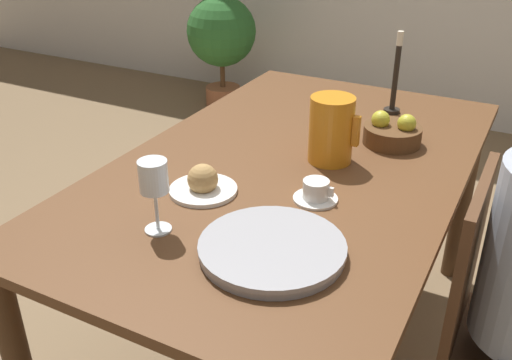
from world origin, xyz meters
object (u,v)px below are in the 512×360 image
object	(u,v)px
red_pitcher	(331,129)
potted_plant	(221,37)
wine_glass_water	(154,180)
fruit_bowl	(392,133)
candlestick_tall	(395,82)
chair_person_side	(503,339)
teacup_near_person	(316,192)
serving_tray	(272,249)
bread_plate	(203,184)

from	to	relation	value
red_pitcher	potted_plant	xyz separation A→B (m)	(-1.61, 2.03, -0.33)
wine_glass_water	fruit_bowl	xyz separation A→B (m)	(0.36, 0.78, -0.10)
wine_glass_water	candlestick_tall	xyz separation A→B (m)	(0.28, 1.07, -0.02)
chair_person_side	wine_glass_water	xyz separation A→B (m)	(-0.81, -0.35, 0.43)
teacup_near_person	candlestick_tall	xyz separation A→B (m)	(-0.00, 0.75, 0.09)
wine_glass_water	candlestick_tall	world-z (taller)	candlestick_tall
wine_glass_water	potted_plant	xyz separation A→B (m)	(-1.38, 2.60, -0.37)
wine_glass_water	fruit_bowl	bearing A→B (deg)	65.28
candlestick_tall	teacup_near_person	bearing A→B (deg)	-89.77
chair_person_side	fruit_bowl	size ratio (longest dim) A/B	4.87
serving_tray	bread_plate	distance (m)	0.35
chair_person_side	serving_tray	size ratio (longest dim) A/B	2.67
potted_plant	serving_tray	bearing A→B (deg)	-56.85
teacup_near_person	fruit_bowl	distance (m)	0.47
wine_glass_water	teacup_near_person	bearing A→B (deg)	48.38
chair_person_side	red_pitcher	size ratio (longest dim) A/B	4.47
bread_plate	potted_plant	bearing A→B (deg)	119.94
bread_plate	fruit_bowl	distance (m)	0.68
bread_plate	chair_person_side	bearing A→B (deg)	9.34
chair_person_side	wine_glass_water	world-z (taller)	wine_glass_water
red_pitcher	candlestick_tall	size ratio (longest dim) A/B	0.68
serving_tray	teacup_near_person	bearing A→B (deg)	91.83
red_pitcher	chair_person_side	bearing A→B (deg)	-20.32
fruit_bowl	candlestick_tall	xyz separation A→B (m)	(-0.08, 0.28, 0.08)
red_pitcher	serving_tray	world-z (taller)	red_pitcher
teacup_near_person	red_pitcher	bearing A→B (deg)	102.96
red_pitcher	candlestick_tall	bearing A→B (deg)	83.75
chair_person_side	bread_plate	bearing A→B (deg)	-80.66
bread_plate	candlestick_tall	xyz separation A→B (m)	(0.29, 0.85, 0.09)
chair_person_side	serving_tray	bearing A→B (deg)	-58.79
chair_person_side	potted_plant	distance (m)	3.14
bread_plate	serving_tray	bearing A→B (deg)	-30.79
wine_glass_water	teacup_near_person	world-z (taller)	wine_glass_water
teacup_near_person	serving_tray	xyz separation A→B (m)	(0.01, -0.28, -0.01)
chair_person_side	teacup_near_person	bearing A→B (deg)	-86.52
chair_person_side	serving_tray	xyz separation A→B (m)	(-0.52, -0.31, 0.31)
chair_person_side	bread_plate	distance (m)	0.89
red_pitcher	fruit_bowl	world-z (taller)	red_pitcher
red_pitcher	serving_tray	size ratio (longest dim) A/B	0.60
wine_glass_water	teacup_near_person	size ratio (longest dim) A/B	1.56
chair_person_side	teacup_near_person	size ratio (longest dim) A/B	7.52
fruit_bowl	teacup_near_person	bearing A→B (deg)	-99.32
serving_tray	fruit_bowl	xyz separation A→B (m)	(0.07, 0.75, 0.02)
teacup_near_person	candlestick_tall	bearing A→B (deg)	90.23
bread_plate	potted_plant	distance (m)	2.76
red_pitcher	wine_glass_water	world-z (taller)	red_pitcher
serving_tray	candlestick_tall	size ratio (longest dim) A/B	1.13
bread_plate	potted_plant	world-z (taller)	bread_plate
serving_tray	potted_plant	world-z (taller)	potted_plant
candlestick_tall	red_pitcher	bearing A→B (deg)	-96.25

